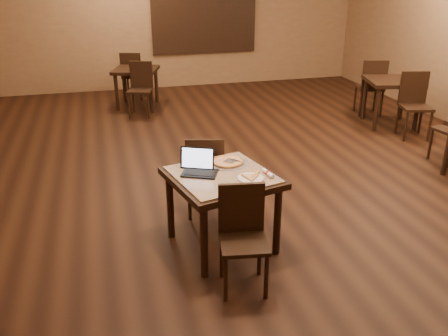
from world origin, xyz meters
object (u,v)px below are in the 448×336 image
object	(u,v)px
other_table_b_chair_near	(141,85)
other_table_a	(392,87)
laptop	(199,166)
other_table_b_chair_far	(132,73)
other_table_b	(136,75)
chair_main_far	(205,172)
other_table_a_chair_far	(372,84)
tiled_table	(222,184)
other_table_a_chair_near	(414,101)
pizza_pan	(228,163)
chair_main_near	(243,231)

from	to	relation	value
other_table_b_chair_near	other_table_a	bearing A→B (deg)	-4.79
laptop	other_table_b_chair_far	size ratio (longest dim) A/B	0.40
other_table_b	other_table_b_chair_near	world-z (taller)	other_table_b_chair_near
chair_main_far	other_table_b_chair_far	distance (m)	5.24
other_table_a	other_table_a_chair_far	world-z (taller)	other_table_a_chair_far
other_table_b_chair_far	other_table_a_chair_far	bearing A→B (deg)	169.36
tiled_table	other_table_a_chair_near	size ratio (longest dim) A/B	1.09
other_table_a_chair_far	pizza_pan	bearing A→B (deg)	56.84
chair_main_far	other_table_a_chair_near	world-z (taller)	other_table_a_chair_near
pizza_pan	other_table_a	distance (m)	4.56
chair_main_near	other_table_b_chair_far	size ratio (longest dim) A/B	0.93
chair_main_far	other_table_a	world-z (taller)	chair_main_far
other_table_a_chair_near	other_table_b_chair_near	size ratio (longest dim) A/B	1.06
chair_main_far	other_table_b_chair_far	bearing A→B (deg)	-72.18
other_table_a_chair_near	other_table_b_chair_far	xyz separation A→B (m)	(-4.12, 3.45, -0.03)
laptop	other_table_b_chair_far	world-z (taller)	laptop
other_table_a	other_table_a_chair_near	world-z (taller)	other_table_a_chair_near
laptop	pizza_pan	bearing A→B (deg)	48.43
other_table_a_chair_far	other_table_b_chair_near	world-z (taller)	other_table_a_chair_far
tiled_table	chair_main_far	bearing A→B (deg)	78.29
chair_main_near	pizza_pan	world-z (taller)	chair_main_near
tiled_table	other_table_b_chair_near	world-z (taller)	other_table_b_chair_near
laptop	other_table_b_chair_near	world-z (taller)	laptop
tiled_table	laptop	size ratio (longest dim) A/B	2.88
chair_main_far	other_table_b_chair_near	distance (m)	4.11
chair_main_near	other_table_a_chair_far	xyz separation A→B (m)	(3.72, 4.21, 0.07)
pizza_pan	other_table_a	world-z (taller)	other_table_a
chair_main_far	other_table_a_chair_far	bearing A→B (deg)	-127.42
other_table_b_chair_near	other_table_b_chair_far	xyz separation A→B (m)	(-0.05, 1.13, 0.00)
chair_main_near	other_table_a_chair_near	xyz separation A→B (m)	(3.76, 3.02, 0.07)
other_table_a	laptop	bearing A→B (deg)	-129.82
chair_main_far	other_table_b	size ratio (longest dim) A/B	0.92
chair_main_near	chair_main_far	size ratio (longest dim) A/B	0.97
tiled_table	other_table_b_chair_far	xyz separation A→B (m)	(-0.35, 5.85, -0.12)
other_table_a_chair_far	other_table_b_chair_far	xyz separation A→B (m)	(-4.08, 2.26, -0.03)
pizza_pan	other_table_a_chair_far	size ratio (longest dim) A/B	0.39
other_table_a_chair_far	other_table_a_chair_near	bearing A→B (deg)	106.09
other_table_a_chair_near	other_table_b_chair_far	distance (m)	5.38
laptop	other_table_a_chair_near	size ratio (longest dim) A/B	0.38
laptop	other_table_a_chair_far	size ratio (longest dim) A/B	0.38
laptop	other_table_b	bearing A→B (deg)	116.31
other_table_a_chair_near	other_table_a	bearing A→B (deg)	106.09
other_table_b_chair_near	chair_main_far	bearing A→B (deg)	-67.83
other_table_a	other_table_b	xyz separation A→B (m)	(-4.07, 2.29, -0.04)
other_table_b_chair_near	other_table_b_chair_far	size ratio (longest dim) A/B	1.00
pizza_pan	other_table_a	xyz separation A→B (m)	(3.63, 2.75, -0.11)
tiled_table	laptop	xyz separation A→B (m)	(-0.20, 0.10, 0.16)
other_table_a_chair_far	other_table_b_chair_far	bearing A→B (deg)	-14.98
other_table_a	other_table_b_chair_near	distance (m)	4.40
other_table_a	other_table_b_chair_far	bearing A→B (deg)	159.14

